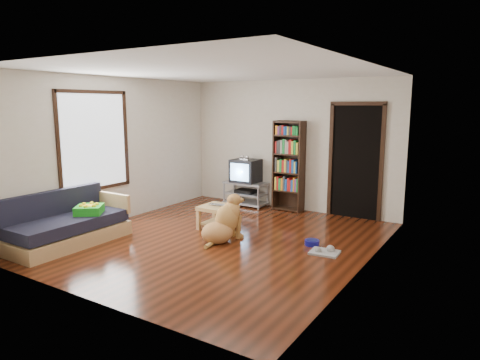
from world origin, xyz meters
The scene contains 18 objects.
ground centered at (0.00, 0.00, 0.00)m, with size 5.00×5.00×0.00m, color #501F0D.
ceiling centered at (0.00, 0.00, 2.60)m, with size 5.00×5.00×0.00m, color white.
wall_back centered at (0.00, 2.50, 1.30)m, with size 4.50×4.50×0.00m, color beige.
wall_front centered at (0.00, -2.50, 1.30)m, with size 4.50×4.50×0.00m, color beige.
wall_left centered at (-2.25, 0.00, 1.30)m, with size 5.00×5.00×0.00m, color beige.
wall_right centered at (2.25, 0.00, 1.30)m, with size 5.00×5.00×0.00m, color beige.
green_cushion centered at (-1.75, -1.07, 0.49)m, with size 0.39×0.39×0.13m, color green.
laptop centered at (-0.40, 0.47, 0.41)m, with size 0.32×0.20×0.02m, color #B4B5B8.
dog_bowl centered at (1.33, 0.53, 0.04)m, with size 0.22×0.22×0.08m, color navy.
grey_rag centered at (1.63, 0.28, 0.01)m, with size 0.40×0.32×0.03m, color #A6A6A6.
window centered at (-2.23, -0.50, 1.50)m, with size 0.03×1.46×1.70m.
doorway centered at (1.35, 2.48, 1.12)m, with size 1.03×0.05×2.19m.
tv_stand centered at (-0.90, 2.25, 0.27)m, with size 0.90×0.45×0.50m.
crt_tv centered at (-0.90, 2.27, 0.74)m, with size 0.55×0.52×0.58m.
bookshelf centered at (0.05, 2.34, 1.00)m, with size 0.60×0.30×1.80m.
sofa centered at (-1.87, -1.38, 0.26)m, with size 0.80×1.80×0.80m.
coffee_table centered at (-0.40, 0.50, 0.28)m, with size 0.55×0.55×0.40m.
dog centered at (0.06, 0.02, 0.27)m, with size 0.61×0.91×0.75m.
Camera 1 is at (3.73, -5.33, 2.11)m, focal length 32.00 mm.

